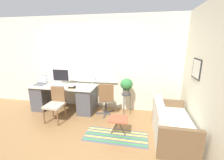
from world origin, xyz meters
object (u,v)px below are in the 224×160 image
object	(u,v)px
couch_loveseat	(171,126)
monitor	(61,76)
desk_lamp	(93,77)
office_chair_swivel	(106,99)
folding_stool	(118,120)
mouse	(67,87)
potted_plant	(126,85)
plant_stand	(126,96)
desk_chair_wooden	(55,103)
laptop	(41,82)
book_stack	(72,86)
keyboard	(57,86)

from	to	relation	value
couch_loveseat	monitor	bearing A→B (deg)	72.98
desk_lamp	office_chair_swivel	xyz separation A→B (m)	(0.47, -0.32, -0.52)
office_chair_swivel	folding_stool	distance (m)	0.96
mouse	desk_lamp	world-z (taller)	desk_lamp
desk_lamp	potted_plant	bearing A→B (deg)	-7.42
potted_plant	plant_stand	bearing A→B (deg)	14.04
mouse	couch_loveseat	bearing A→B (deg)	-14.10
desk_chair_wooden	potted_plant	size ratio (longest dim) A/B	1.99
laptop	monitor	distance (m)	0.66
desk_chair_wooden	book_stack	bearing A→B (deg)	54.43
laptop	book_stack	bearing A→B (deg)	-11.12
book_stack	couch_loveseat	world-z (taller)	book_stack
monitor	desk_chair_wooden	distance (m)	0.90
desk_lamp	desk_chair_wooden	bearing A→B (deg)	-131.53
monitor	couch_loveseat	world-z (taller)	monitor
couch_loveseat	plant_stand	distance (m)	1.40
laptop	plant_stand	world-z (taller)	laptop
monitor	book_stack	distance (m)	0.59
mouse	plant_stand	world-z (taller)	mouse
laptop	mouse	xyz separation A→B (m)	(0.90, -0.15, -0.04)
laptop	office_chair_swivel	distance (m)	2.04
plant_stand	laptop	bearing A→B (deg)	-177.99
desk_lamp	couch_loveseat	xyz separation A→B (m)	(2.02, -1.04, -0.73)
laptop	desk_lamp	size ratio (longest dim) A/B	0.85
potted_plant	desk_chair_wooden	bearing A→B (deg)	-158.04
keyboard	desk_lamp	xyz separation A→B (m)	(0.92, 0.36, 0.24)
plant_stand	potted_plant	distance (m)	0.32
keyboard	laptop	bearing A→B (deg)	166.81
book_stack	mouse	bearing A→B (deg)	161.07
plant_stand	potted_plant	xyz separation A→B (m)	(-0.00, -0.00, 0.32)
desk_lamp	plant_stand	bearing A→B (deg)	-7.42
keyboard	desk_chair_wooden	bearing A→B (deg)	-67.43
keyboard	office_chair_swivel	world-z (taller)	office_chair_swivel
desk_chair_wooden	plant_stand	world-z (taller)	desk_chair_wooden
laptop	book_stack	xyz separation A→B (m)	(1.10, -0.22, 0.00)
folding_stool	desk_chair_wooden	bearing A→B (deg)	169.13
laptop	office_chair_swivel	bearing A→B (deg)	-2.77
laptop	folding_stool	xyz separation A→B (m)	(2.48, -0.93, -0.46)
plant_stand	keyboard	bearing A→B (deg)	-173.03
desk_chair_wooden	folding_stool	size ratio (longest dim) A/B	2.12
keyboard	plant_stand	xyz separation A→B (m)	(1.92, 0.23, -0.24)
plant_stand	book_stack	bearing A→B (deg)	-168.05
laptop	monitor	bearing A→B (deg)	7.46
monitor	potted_plant	distance (m)	1.92
monitor	office_chair_swivel	bearing A→B (deg)	-7.37
monitor	folding_stool	bearing A→B (deg)	-28.59
desk_chair_wooden	plant_stand	distance (m)	1.86
mouse	plant_stand	size ratio (longest dim) A/B	0.13
desk_chair_wooden	plant_stand	xyz separation A→B (m)	(1.73, 0.70, 0.06)
potted_plant	book_stack	bearing A→B (deg)	-168.05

